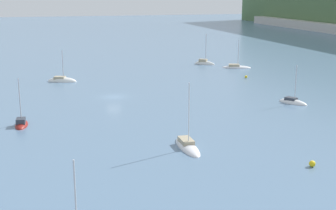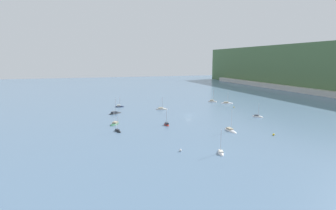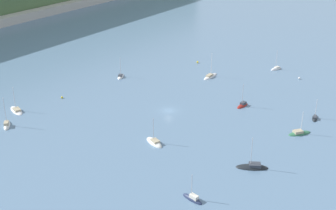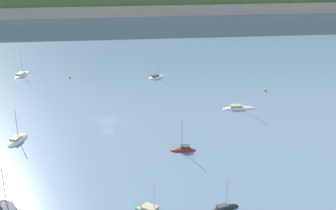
% 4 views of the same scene
% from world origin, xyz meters
% --- Properties ---
extents(ground_plane, '(600.00, 600.00, 0.00)m').
position_xyz_m(ground_plane, '(0.00, 0.00, 0.00)').
color(ground_plane, slate).
extents(shore_town_strip, '(372.74, 6.00, 4.12)m').
position_xyz_m(shore_town_strip, '(0.00, 121.74, 2.06)').
color(shore_town_strip, '#B7B2A8').
rests_on(shore_town_strip, ground_plane).
extents(sailboat_0, '(5.17, 2.71, 6.38)m').
position_xyz_m(sailboat_0, '(18.99, -36.40, 0.07)').
color(sailboat_0, black).
rests_on(sailboat_0, ground_plane).
extents(sailboat_1, '(4.84, 7.79, 7.85)m').
position_xyz_m(sailboat_1, '(-25.37, 35.79, 0.09)').
color(sailboat_1, silver).
rests_on(sailboat_1, ground_plane).
extents(sailboat_2, '(4.48, 6.74, 7.75)m').
position_xyz_m(sailboat_2, '(-18.16, -8.31, 0.07)').
color(sailboat_2, white).
rests_on(sailboat_2, ground_plane).
extents(sailboat_3, '(5.20, 2.14, 7.56)m').
position_xyz_m(sailboat_3, '(15.20, -16.00, 0.14)').
color(sailboat_3, maroon).
rests_on(sailboat_3, ground_plane).
extents(sailboat_7, '(5.66, 4.18, 7.51)m').
position_xyz_m(sailboat_7, '(13.44, 29.46, 0.09)').
color(sailboat_7, white).
rests_on(sailboat_7, ground_plane).
extents(sailboat_10, '(7.87, 2.15, 8.97)m').
position_xyz_m(sailboat_10, '(31.23, 4.27, 0.11)').
color(sailboat_10, silver).
rests_on(sailboat_10, ground_plane).
extents(mooring_buoy_1, '(0.62, 0.62, 0.62)m').
position_xyz_m(mooring_buoy_1, '(-11.26, 32.01, 0.31)').
color(mooring_buoy_1, yellow).
rests_on(mooring_buoy_1, ground_plane).
extents(mooring_buoy_2, '(0.72, 0.72, 0.72)m').
position_xyz_m(mooring_buoy_2, '(41.27, 15.64, 0.36)').
color(mooring_buoy_2, yellow).
rests_on(mooring_buoy_2, ground_plane).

